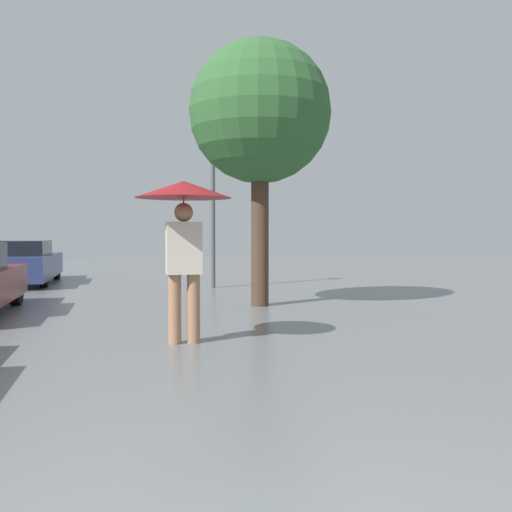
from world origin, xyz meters
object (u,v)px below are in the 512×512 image
Objects in this scene: pedestrian at (184,212)px; tree at (260,114)px; street_lamp at (213,163)px; parked_car_farthest at (18,263)px.

tree is at bearing 62.07° from pedestrian.
tree is (1.76, 3.32, 1.95)m from pedestrian.
tree is 1.11× the size of street_lamp.
tree is at bearing -85.17° from street_lamp.
pedestrian is 0.45× the size of street_lamp.
parked_car_farthest is 0.92× the size of tree.
street_lamp reaches higher than parked_car_farthest.
pedestrian is 0.41× the size of tree.
street_lamp is (1.45, 6.99, 1.47)m from pedestrian.
pedestrian is at bearing -117.93° from tree.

